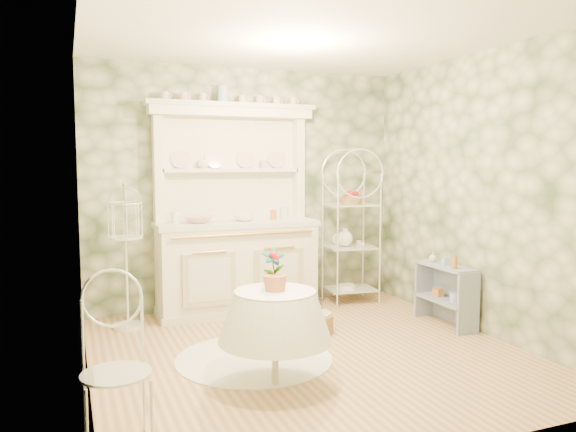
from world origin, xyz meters
name	(u,v)px	position (x,y,z in m)	size (l,w,h in m)	color
floor	(309,353)	(0.00, 0.00, 0.00)	(3.60, 3.60, 0.00)	tan
ceiling	(310,34)	(0.00, 0.00, 2.70)	(3.60, 3.60, 0.00)	white
wall_left	(83,203)	(-1.80, 0.00, 1.35)	(3.60, 3.60, 0.00)	beige
wall_right	(481,193)	(1.80, 0.00, 1.35)	(3.60, 3.60, 0.00)	beige
wall_back	(246,188)	(0.00, 1.80, 1.35)	(3.60, 3.60, 0.00)	beige
wall_front	(443,217)	(0.00, -1.80, 1.35)	(3.60, 3.60, 0.00)	beige
kitchen_dresser	(236,209)	(-0.20, 1.52, 1.15)	(1.87, 0.61, 2.29)	white
bakers_rack	(351,227)	(1.19, 1.49, 0.89)	(0.56, 0.40, 1.79)	white
side_shelf	(446,296)	(1.63, 0.28, 0.30)	(0.26, 0.69, 0.59)	#8997B4
round_table	(275,346)	(-0.52, -0.55, 0.30)	(0.55, 0.55, 0.60)	white
cafe_chair	(116,365)	(-1.68, -1.09, 0.50)	(0.46, 0.46, 1.00)	white
birdcage_stand	(126,260)	(-1.38, 1.35, 0.69)	(0.33, 0.33, 1.38)	white
floor_basket	(316,322)	(0.29, 0.51, 0.11)	(0.33, 0.33, 0.21)	#9B7448
lace_rug	(254,358)	(-0.49, 0.04, 0.01)	(1.32, 1.32, 0.01)	white
bowl_floral	(199,222)	(-0.62, 1.50, 1.02)	(0.29, 0.29, 0.07)	white
bowl_white	(244,221)	(-0.12, 1.48, 1.02)	(0.22, 0.22, 0.07)	white
cup_left	(203,166)	(-0.52, 1.68, 1.61)	(0.12, 0.12, 0.09)	white
cup_right	(264,166)	(0.18, 1.68, 1.61)	(0.10, 0.10, 0.09)	white
potted_geranium	(274,271)	(-0.51, -0.51, 0.85)	(0.16, 0.11, 0.31)	#3F7238
bottle_amber	(454,262)	(1.59, 0.10, 0.68)	(0.06, 0.06, 0.16)	#B56D35
bottle_blue	(445,261)	(1.62, 0.28, 0.65)	(0.05, 0.05, 0.11)	#96B6CF
bottle_glass	(433,259)	(1.62, 0.49, 0.65)	(0.08, 0.08, 0.10)	silver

